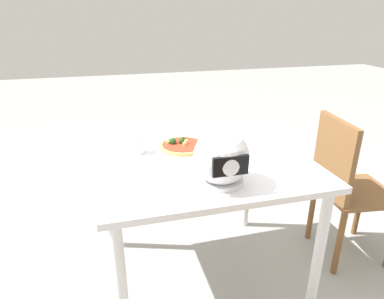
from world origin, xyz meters
The scene contains 7 objects.
ground_plane centered at (0.00, 0.00, 0.00)m, with size 14.00×14.00×0.00m, color #9E9E99.
dining_table centered at (0.00, 0.00, 0.67)m, with size 1.03×0.95×0.77m.
pizza_plate centered at (0.07, -0.11, 0.77)m, with size 0.31×0.31×0.01m, color white.
pizza centered at (0.07, -0.11, 0.79)m, with size 0.24×0.24×0.05m.
motorcycle_helmet centered at (0.00, 0.29, 0.88)m, with size 0.24×0.24×0.24m.
drinking_glass centered at (0.30, -0.13, 0.82)m, with size 0.07×0.07×0.10m, color silver.
chair_side centered at (-0.88, 0.02, 0.51)m, with size 0.45×0.45×0.90m.
Camera 1 is at (0.45, 1.50, 1.45)m, focal length 31.71 mm.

